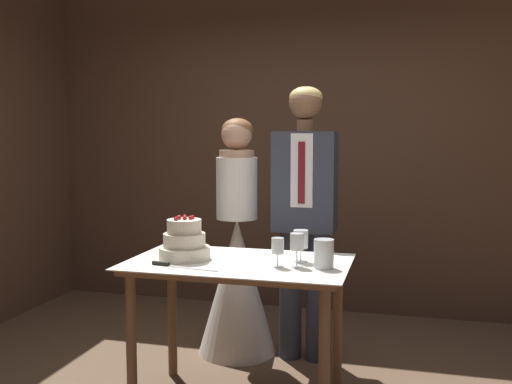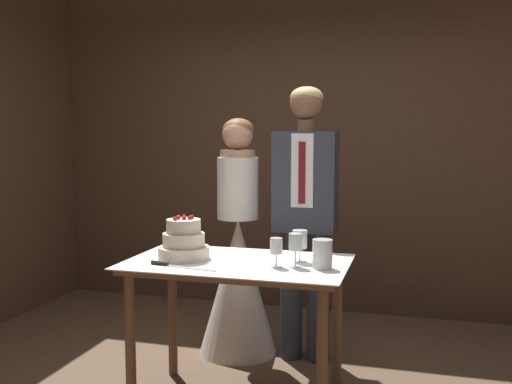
{
  "view_description": "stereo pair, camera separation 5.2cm",
  "coord_description": "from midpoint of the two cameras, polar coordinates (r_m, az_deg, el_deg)",
  "views": [
    {
      "loc": [
        0.81,
        -2.77,
        1.5
      ],
      "look_at": [
        -0.07,
        0.55,
        1.16
      ],
      "focal_mm": 40.0,
      "sensor_mm": 36.0,
      "label": 1
    },
    {
      "loc": [
        0.86,
        -2.76,
        1.5
      ],
      "look_at": [
        -0.07,
        0.55,
        1.16
      ],
      "focal_mm": 40.0,
      "sensor_mm": 36.0,
      "label": 2
    }
  ],
  "objects": [
    {
      "name": "wall_back",
      "position": [
        4.94,
        5.95,
        5.08
      ],
      "size": [
        4.87,
        0.12,
        2.92
      ],
      "primitive_type": "cube",
      "color": "#513828",
      "rests_on": "ground_plane"
    },
    {
      "name": "cake_table",
      "position": [
        3.18,
        -1.38,
        -8.96
      ],
      "size": [
        1.21,
        0.73,
        0.82
      ],
      "color": "brown",
      "rests_on": "ground_plane"
    },
    {
      "name": "tiered_cake",
      "position": [
        3.21,
        -6.78,
        -5.03
      ],
      "size": [
        0.29,
        0.29,
        0.25
      ],
      "color": "beige",
      "rests_on": "cake_table"
    },
    {
      "name": "cake_knife",
      "position": [
        3.05,
        -8.06,
        -7.23
      ],
      "size": [
        0.39,
        0.08,
        0.02
      ],
      "rotation": [
        0.0,
        0.0,
        -0.16
      ],
      "color": "silver",
      "rests_on": "cake_table"
    },
    {
      "name": "wine_glass_near",
      "position": [
        2.99,
        4.47,
        -5.17
      ],
      "size": [
        0.07,
        0.07,
        0.18
      ],
      "color": "silver",
      "rests_on": "cake_table"
    },
    {
      "name": "wine_glass_middle",
      "position": [
        3.11,
        4.88,
        -4.9
      ],
      "size": [
        0.08,
        0.08,
        0.18
      ],
      "color": "silver",
      "rests_on": "cake_table"
    },
    {
      "name": "wine_glass_far",
      "position": [
        2.99,
        2.54,
        -5.57
      ],
      "size": [
        0.07,
        0.07,
        0.15
      ],
      "color": "silver",
      "rests_on": "cake_table"
    },
    {
      "name": "hurricane_candle",
      "position": [
        2.99,
        7.15,
        -6.24
      ],
      "size": [
        0.1,
        0.1,
        0.15
      ],
      "color": "silver",
      "rests_on": "cake_table"
    },
    {
      "name": "bride",
      "position": [
        3.96,
        -1.43,
        -7.55
      ],
      "size": [
        0.54,
        0.54,
        1.62
      ],
      "color": "white",
      "rests_on": "ground_plane"
    },
    {
      "name": "groom",
      "position": [
        3.78,
        5.36,
        -1.56
      ],
      "size": [
        0.41,
        0.25,
        1.82
      ],
      "color": "#333847",
      "rests_on": "ground_plane"
    }
  ]
}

